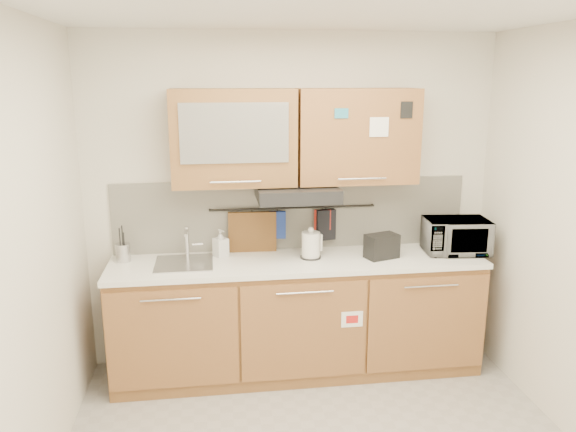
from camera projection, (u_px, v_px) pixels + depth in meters
name	position (u px, v px, depth m)	size (l,w,h in m)	color
ceiling	(338.00, 4.00, 2.69)	(3.20, 3.20, 0.00)	white
wall_back	(292.00, 202.00, 4.45)	(3.20, 3.20, 0.00)	silver
wall_left	(18.00, 275.00, 2.79)	(3.00, 3.00, 0.00)	silver
base_cabinet	(298.00, 322.00, 4.37)	(2.80, 0.64, 0.88)	olive
countertop	(298.00, 262.00, 4.25)	(2.82, 0.62, 0.04)	white
backsplash	(292.00, 214.00, 4.46)	(2.80, 0.02, 0.56)	silver
upper_cabinets	(295.00, 137.00, 4.15)	(1.82, 0.37, 0.70)	olive
range_hood	(297.00, 193.00, 4.18)	(0.60, 0.46, 0.10)	black
sink	(184.00, 263.00, 4.14)	(0.42, 0.40, 0.26)	silver
utensil_rail	(293.00, 208.00, 4.41)	(0.02, 0.02, 1.30)	black
utensil_crock	(123.00, 252.00, 4.18)	(0.12, 0.12, 0.27)	#B8B8BD
kettle	(311.00, 246.00, 4.25)	(0.18, 0.18, 0.24)	silver
toaster	(382.00, 246.00, 4.26)	(0.28, 0.21, 0.18)	black
microwave	(456.00, 236.00, 4.38)	(0.48, 0.33, 0.27)	#999999
soap_bottle	(221.00, 243.00, 4.29)	(0.10, 0.10, 0.21)	#999999
cutting_board	(253.00, 241.00, 4.41)	(0.37, 0.03, 0.46)	brown
oven_mitt	(277.00, 225.00, 4.41)	(0.13, 0.03, 0.22)	navy
dark_pouch	(326.00, 225.00, 4.46)	(0.16, 0.04, 0.25)	black
pot_holder	(322.00, 220.00, 4.45)	(0.13, 0.02, 0.16)	#B32417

